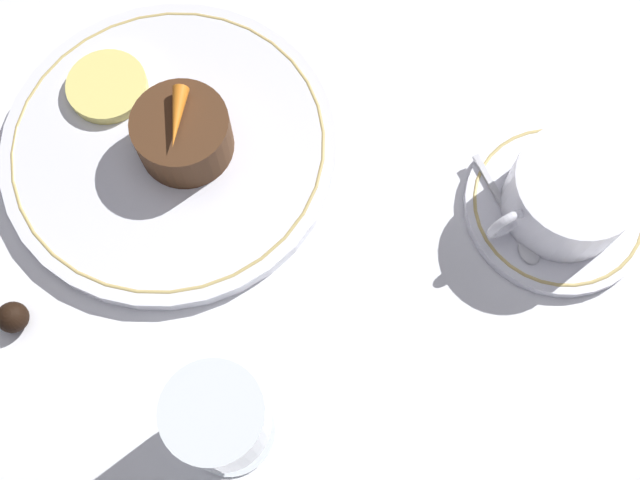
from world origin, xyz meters
TOP-DOWN VIEW (x-y plane):
  - ground_plane at (0.00, 0.00)m, footprint 3.00×3.00m
  - dinner_plate at (0.00, -0.05)m, footprint 0.28×0.28m
  - saucer at (-0.26, 0.14)m, footprint 0.15×0.15m
  - coffee_cup at (-0.26, 0.14)m, footprint 0.12×0.10m
  - spoon at (-0.22, 0.14)m, footprint 0.02×0.10m
  - wine_glass at (0.05, 0.18)m, footprint 0.07×0.07m
  - dessert_cake at (-0.01, -0.04)m, footprint 0.08×0.08m
  - carrot_garnish at (-0.01, -0.04)m, footprint 0.04×0.05m
  - pineapple_slice at (0.03, -0.12)m, footprint 0.07×0.07m
  - chocolate_truffle at (0.16, 0.03)m, footprint 0.02×0.02m

SIDE VIEW (x-z plane):
  - ground_plane at x=0.00m, z-range 0.00..0.00m
  - saucer at x=-0.26m, z-range 0.00..0.01m
  - dinner_plate at x=0.00m, z-range 0.00..0.02m
  - spoon at x=-0.22m, z-range 0.01..0.01m
  - chocolate_truffle at x=0.16m, z-range 0.00..0.02m
  - pineapple_slice at x=0.03m, z-range 0.01..0.02m
  - dessert_cake at x=-0.01m, z-range 0.01..0.06m
  - coffee_cup at x=-0.26m, z-range 0.01..0.06m
  - carrot_garnish at x=-0.01m, z-range 0.06..0.07m
  - wine_glass at x=0.05m, z-range 0.01..0.12m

